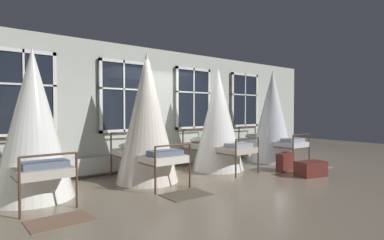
{
  "coord_description": "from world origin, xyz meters",
  "views": [
    {
      "loc": [
        -4.22,
        -5.35,
        1.46
      ],
      "look_at": [
        0.14,
        0.22,
        1.25
      ],
      "focal_mm": 28.76,
      "sensor_mm": 36.0,
      "label": 1
    }
  ],
  "objects_px": {
    "cot_first": "(33,126)",
    "suitcase_dark": "(285,162)",
    "cot_second": "(147,119)",
    "cot_third": "(218,121)",
    "travel_trunk": "(311,169)",
    "cot_fourth": "(272,117)"
  },
  "relations": [
    {
      "from": "cot_fourth",
      "to": "suitcase_dark",
      "type": "relative_size",
      "value": 4.52
    },
    {
      "from": "cot_second",
      "to": "cot_third",
      "type": "distance_m",
      "value": 2.06
    },
    {
      "from": "cot_second",
      "to": "suitcase_dark",
      "type": "distance_m",
      "value": 3.54
    },
    {
      "from": "cot_fourth",
      "to": "suitcase_dark",
      "type": "bearing_deg",
      "value": 139.6
    },
    {
      "from": "cot_third",
      "to": "suitcase_dark",
      "type": "xyz_separation_m",
      "value": [
        1.13,
        -1.17,
        -0.98
      ]
    },
    {
      "from": "cot_third",
      "to": "suitcase_dark",
      "type": "distance_m",
      "value": 1.9
    },
    {
      "from": "cot_third",
      "to": "cot_fourth",
      "type": "distance_m",
      "value": 2.08
    },
    {
      "from": "suitcase_dark",
      "to": "cot_first",
      "type": "bearing_deg",
      "value": 160.81
    },
    {
      "from": "cot_third",
      "to": "cot_first",
      "type": "bearing_deg",
      "value": 88.94
    },
    {
      "from": "cot_first",
      "to": "cot_third",
      "type": "relative_size",
      "value": 1.0
    },
    {
      "from": "cot_first",
      "to": "travel_trunk",
      "type": "xyz_separation_m",
      "value": [
        5.24,
        -1.87,
        -1.05
      ]
    },
    {
      "from": "cot_first",
      "to": "travel_trunk",
      "type": "relative_size",
      "value": 3.92
    },
    {
      "from": "cot_third",
      "to": "travel_trunk",
      "type": "height_order",
      "value": "cot_third"
    },
    {
      "from": "cot_first",
      "to": "suitcase_dark",
      "type": "height_order",
      "value": "cot_first"
    },
    {
      "from": "cot_third",
      "to": "cot_fourth",
      "type": "xyz_separation_m",
      "value": [
        2.08,
        -0.05,
        0.06
      ]
    },
    {
      "from": "suitcase_dark",
      "to": "cot_third",
      "type": "bearing_deg",
      "value": 127.48
    },
    {
      "from": "cot_first",
      "to": "suitcase_dark",
      "type": "relative_size",
      "value": 4.33
    },
    {
      "from": "cot_second",
      "to": "suitcase_dark",
      "type": "bearing_deg",
      "value": -108.92
    },
    {
      "from": "travel_trunk",
      "to": "cot_second",
      "type": "bearing_deg",
      "value": 150.05
    },
    {
      "from": "cot_first",
      "to": "cot_second",
      "type": "relative_size",
      "value": 0.93
    },
    {
      "from": "cot_second",
      "to": "cot_third",
      "type": "relative_size",
      "value": 1.07
    },
    {
      "from": "cot_second",
      "to": "suitcase_dark",
      "type": "xyz_separation_m",
      "value": [
        3.19,
        -1.1,
        -1.08
      ]
    }
  ]
}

